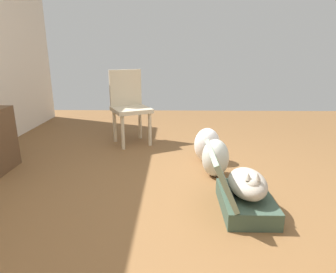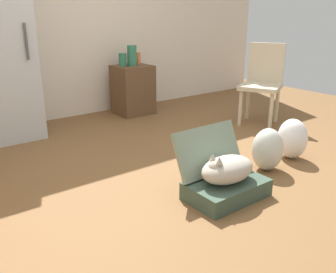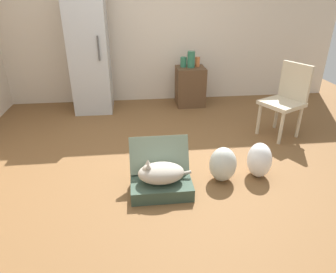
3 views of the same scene
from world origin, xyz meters
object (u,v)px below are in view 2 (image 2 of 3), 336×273
object	(u,v)px
suitcase_base	(226,189)
refrigerator	(1,50)
plastic_bag_clear	(292,139)
vase_round	(132,55)
side_table	(133,90)
chair	(262,81)
plastic_bag_white	(268,149)
cat	(227,169)
vase_tall	(123,60)
vase_short	(138,58)

from	to	relation	value
suitcase_base	refrigerator	xyz separation A→B (m)	(-0.86, 2.39, 0.87)
plastic_bag_clear	vase_round	xyz separation A→B (m)	(-0.33, 2.25, 0.58)
side_table	chair	world-z (taller)	chair
vase_round	refrigerator	bearing A→B (deg)	-178.35
plastic_bag_white	side_table	world-z (taller)	side_table
plastic_bag_clear	refrigerator	xyz separation A→B (m)	(-1.91, 2.20, 0.75)
suitcase_base	cat	world-z (taller)	cat
cat	side_table	bearing A→B (deg)	73.44
refrigerator	vase_round	distance (m)	1.59
vase_tall	plastic_bag_white	bearing A→B (deg)	-88.99
plastic_bag_white	suitcase_base	bearing A→B (deg)	-166.88
plastic_bag_clear	chair	world-z (taller)	chair
plastic_bag_white	side_table	xyz separation A→B (m)	(0.07, 2.29, 0.13)
vase_tall	vase_short	world-z (taller)	vase_tall
plastic_bag_clear	chair	size ratio (longest dim) A/B	0.40
refrigerator	side_table	distance (m)	1.70
vase_round	chair	bearing A→B (deg)	-51.74
side_table	chair	distance (m)	1.67
suitcase_base	plastic_bag_clear	bearing A→B (deg)	10.12
cat	suitcase_base	bearing A→B (deg)	-2.74
cat	plastic_bag_clear	xyz separation A→B (m)	(1.05, 0.19, -0.04)
vase_round	chair	world-z (taller)	chair
plastic_bag_white	side_table	distance (m)	2.30
plastic_bag_white	chair	size ratio (longest dim) A/B	0.39
vase_tall	chair	xyz separation A→B (m)	(1.14, -1.34, -0.20)
cat	refrigerator	xyz separation A→B (m)	(-0.86, 2.39, 0.71)
vase_short	plastic_bag_clear	bearing A→B (deg)	-84.78
vase_tall	vase_short	bearing A→B (deg)	0.33
vase_short	chair	xyz separation A→B (m)	(0.91, -1.34, -0.20)
plastic_bag_white	vase_short	bearing A→B (deg)	85.33
refrigerator	chair	world-z (taller)	refrigerator
plastic_bag_clear	vase_tall	bearing A→B (deg)	100.89
suitcase_base	side_table	bearing A→B (deg)	73.60
plastic_bag_white	vase_short	distance (m)	2.40
vase_short	chair	bearing A→B (deg)	-55.96
vase_tall	chair	bearing A→B (deg)	-49.67
vase_short	vase_round	xyz separation A→B (m)	(-0.12, -0.05, 0.05)
cat	side_table	size ratio (longest dim) A/B	0.81
vase_short	vase_round	world-z (taller)	vase_round
suitcase_base	plastic_bag_white	world-z (taller)	plastic_bag_white
cat	refrigerator	size ratio (longest dim) A/B	0.28
suitcase_base	plastic_bag_white	size ratio (longest dim) A/B	1.58
suitcase_base	vase_tall	size ratio (longest dim) A/B	3.69
plastic_bag_white	vase_tall	bearing A→B (deg)	91.01
refrigerator	vase_round	xyz separation A→B (m)	(1.58, 0.05, -0.17)
side_table	chair	bearing A→B (deg)	-51.84
vase_tall	chair	world-z (taller)	chair
cat	vase_round	bearing A→B (deg)	73.41
plastic_bag_white	refrigerator	bearing A→B (deg)	123.93
refrigerator	side_table	size ratio (longest dim) A/B	2.92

